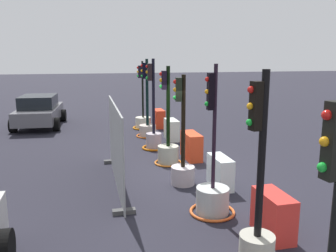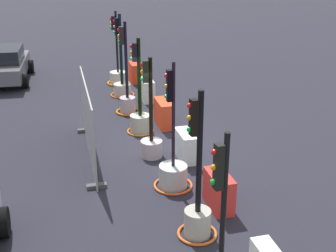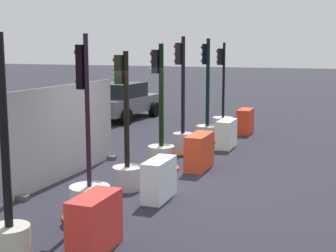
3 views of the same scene
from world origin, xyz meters
name	(u,v)px [view 3 (image 3 of 3)]	position (x,y,z in m)	size (l,w,h in m)	color
ground_plane	(146,179)	(0.00, 0.00, 0.00)	(120.00, 120.00, 0.00)	#25242F
traffic_light_1	(9,225)	(-4.85, -0.09, 0.61)	(0.85, 0.85, 3.18)	#B7B3A2
traffic_light_2	(89,195)	(-2.75, -0.12, 0.42)	(0.99, 0.99, 3.21)	silver
traffic_light_3	(127,161)	(-0.91, 0.05, 0.61)	(0.63, 0.63, 2.90)	beige
traffic_light_4	(161,147)	(0.96, 0.02, 0.54)	(0.88, 0.88, 3.06)	#B4B49E
traffic_light_5	(183,133)	(2.85, 0.13, 0.57)	(0.87, 0.87, 3.27)	#B5A7AF
traffic_light_6	(207,125)	(4.89, 0.02, 0.52)	(0.96, 0.96, 3.24)	beige
traffic_light_7	(223,120)	(6.57, -0.06, 0.42)	(0.99, 0.99, 3.12)	silver
construction_barrier_1	(95,223)	(-3.94, -0.89, 0.42)	(0.98, 0.46, 0.85)	red
construction_barrier_2	(159,179)	(-1.31, -0.85, 0.40)	(1.01, 0.40, 0.81)	white
construction_barrier_3	(199,152)	(1.31, -0.86, 0.43)	(1.14, 0.46, 0.87)	red
construction_barrier_4	(227,134)	(4.06, -0.84, 0.42)	(1.03, 0.44, 0.83)	white
construction_barrier_5	(245,121)	(6.67, -0.84, 0.42)	(0.98, 0.45, 0.85)	red
car_grey_saloon	(121,101)	(8.17, 4.72, 0.76)	(4.08, 2.32, 1.51)	slate
site_fence_panel	(68,133)	(-0.48, 1.76, 1.03)	(4.18, 0.50, 2.14)	#999C9C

